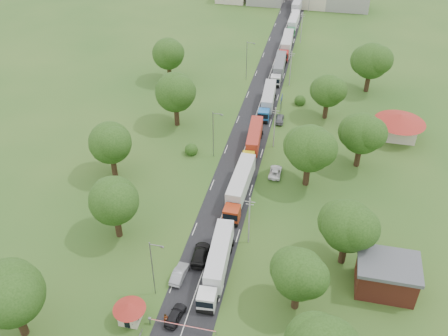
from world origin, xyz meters
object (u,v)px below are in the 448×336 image
(info_sign, at_px, (281,101))
(truck_0, at_px, (218,262))
(guard_booth, at_px, (130,310))
(pedestrian_near, at_px, (166,319))
(car_lane_mid, at_px, (180,274))
(car_lane_front, at_px, (175,315))
(boom_barrier, at_px, (172,324))

(info_sign, xyz_separation_m, truck_0, (-2.97, -49.26, -0.78))
(truck_0, bearing_deg, guard_booth, -131.27)
(pedestrian_near, bearing_deg, car_lane_mid, 52.42)
(truck_0, distance_m, car_lane_front, 10.05)
(car_lane_mid, bearing_deg, boom_barrier, 104.19)
(boom_barrier, bearing_deg, car_lane_mid, 100.78)
(guard_booth, xyz_separation_m, car_lane_mid, (4.20, 8.62, -1.40))
(guard_booth, relative_size, truck_0, 0.29)
(info_sign, distance_m, pedestrian_near, 60.03)
(info_sign, relative_size, truck_0, 0.27)
(boom_barrier, distance_m, info_sign, 60.39)
(info_sign, height_order, pedestrian_near, info_sign)
(boom_barrier, height_order, car_lane_mid, car_lane_mid)
(guard_booth, bearing_deg, truck_0, 48.73)
(boom_barrier, distance_m, car_lane_mid, 8.78)
(car_lane_mid, bearing_deg, guard_booth, 67.45)
(info_sign, relative_size, car_lane_front, 0.96)
(boom_barrier, height_order, pedestrian_near, pedestrian_near)
(truck_0, distance_m, car_lane_mid, 5.82)
(boom_barrier, bearing_deg, info_sign, 83.76)
(truck_0, relative_size, car_lane_front, 3.56)
(guard_booth, relative_size, info_sign, 1.07)
(car_lane_mid, relative_size, pedestrian_near, 2.59)
(truck_0, bearing_deg, car_lane_front, -111.65)
(car_lane_front, xyz_separation_m, car_lane_mid, (-1.56, 7.12, 0.04))
(car_lane_front, distance_m, pedestrian_near, 1.42)
(boom_barrier, relative_size, car_lane_front, 2.17)
(guard_booth, height_order, car_lane_mid, guard_booth)
(car_lane_front, bearing_deg, info_sign, -88.65)
(boom_barrier, distance_m, pedestrian_near, 1.19)
(boom_barrier, xyz_separation_m, info_sign, (6.56, 60.00, 2.11))
(truck_0, distance_m, pedestrian_near, 11.33)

